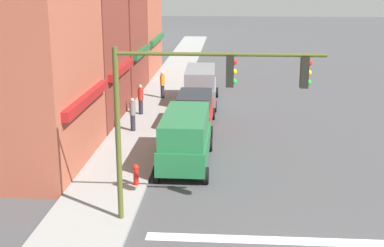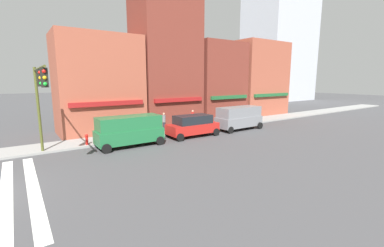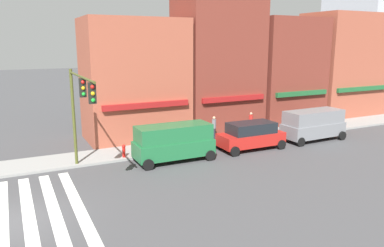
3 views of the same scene
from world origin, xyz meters
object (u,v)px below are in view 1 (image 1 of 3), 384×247
object	(u,v)px
suv_red	(194,110)
fire_hydrant	(136,174)
van_grey	(200,85)
pedestrian_orange_vest	(162,84)
pedestrian_grey_coat	(133,114)
van_green	(185,137)
pedestrian_red_jacket	(141,99)
traffic_signal	(195,97)

from	to	relation	value
suv_red	fire_hydrant	xyz separation A→B (m)	(-8.71, 1.70, -0.42)
van_grey	pedestrian_orange_vest	size ratio (longest dim) A/B	2.85
suv_red	pedestrian_grey_coat	distance (m)	3.38
van_green	van_grey	size ratio (longest dim) A/B	0.99
pedestrian_orange_vest	van_grey	bearing A→B (deg)	81.67
pedestrian_grey_coat	pedestrian_red_jacket	xyz separation A→B (m)	(3.52, 0.16, 0.00)
van_green	pedestrian_orange_vest	distance (m)	12.96
suv_red	pedestrian_orange_vest	world-z (taller)	suv_red
van_green	van_grey	distance (m)	11.71
traffic_signal	pedestrian_grey_coat	size ratio (longest dim) A/B	3.72
traffic_signal	pedestrian_grey_coat	xyz separation A→B (m)	(10.47, 3.95, -3.30)
fire_hydrant	van_green	bearing A→B (deg)	-31.47
pedestrian_red_jacket	van_grey	bearing A→B (deg)	1.54
pedestrian_orange_vest	fire_hydrant	size ratio (longest dim) A/B	2.10
van_grey	suv_red	bearing A→B (deg)	178.43
van_green	pedestrian_red_jacket	distance (m)	8.89
traffic_signal	van_green	distance (m)	6.57
suv_red	pedestrian_orange_vest	xyz separation A→B (m)	(6.76, 2.59, 0.04)
suv_red	van_grey	world-z (taller)	van_grey
suv_red	fire_hydrant	world-z (taller)	suv_red
van_green	pedestrian_grey_coat	distance (m)	5.69
van_grey	fire_hydrant	world-z (taller)	van_grey
van_grey	fire_hydrant	xyz separation A→B (m)	(-14.48, 1.70, -0.67)
suv_red	fire_hydrant	size ratio (longest dim) A/B	5.61
pedestrian_orange_vest	pedestrian_grey_coat	xyz separation A→B (m)	(-7.97, 0.57, 0.00)
suv_red	traffic_signal	bearing A→B (deg)	-175.54
traffic_signal	suv_red	size ratio (longest dim) A/B	1.39
suv_red	pedestrian_orange_vest	bearing A→B (deg)	21.53
fire_hydrant	suv_red	bearing A→B (deg)	-11.04
pedestrian_grey_coat	pedestrian_red_jacket	world-z (taller)	same
van_green	pedestrian_red_jacket	xyz separation A→B (m)	(8.24, 3.32, -0.21)
traffic_signal	pedestrian_red_jacket	distance (m)	14.95
traffic_signal	van_green	size ratio (longest dim) A/B	1.31
traffic_signal	pedestrian_orange_vest	world-z (taller)	traffic_signal
van_grey	pedestrian_orange_vest	world-z (taller)	van_grey
traffic_signal	pedestrian_orange_vest	distance (m)	19.04
van_green	van_grey	bearing A→B (deg)	0.42
traffic_signal	pedestrian_grey_coat	world-z (taller)	traffic_signal
traffic_signal	pedestrian_red_jacket	world-z (taller)	traffic_signal
suv_red	pedestrian_grey_coat	size ratio (longest dim) A/B	2.67
van_grey	pedestrian_grey_coat	world-z (taller)	van_grey
pedestrian_red_jacket	pedestrian_orange_vest	bearing A→B (deg)	35.98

